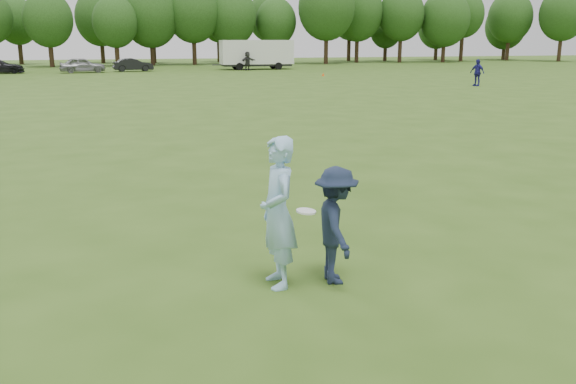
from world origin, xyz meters
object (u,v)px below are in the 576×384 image
Objects in this scene: defender at (336,225)px; field_cone at (323,74)px; thrower at (278,213)px; player_far_b at (477,73)px; cargo_trailer at (257,53)px; car_f at (133,65)px; player_far_d at (248,61)px; car_e at (82,65)px.

defender is 5.61× the size of field_cone.
thrower is 1.27× the size of defender.
thrower is at bearing -60.33° from player_far_b.
thrower is at bearing 90.90° from defender.
car_f is at bearing -177.32° from cargo_trailer.
field_cone is at bearing -98.04° from player_far_d.
player_far_d is 2.48m from cargo_trailer.
player_far_b reaches higher than car_e.
cargo_trailer is at bearing -94.77° from car_f.
car_e reaches higher than field_cone.
car_e is 5.16m from car_f.
cargo_trailer reaches higher than player_far_d.
defender is at bearing -59.28° from player_far_b.
player_far_b is at bearing -70.29° from cargo_trailer.
car_e is 24.68m from field_cone.
defender is 0.83× the size of player_far_d.
player_far_d is 0.49× the size of car_f.
player_far_b is at bearing 142.08° from thrower.
car_e is (-5.16, 58.25, -0.31)m from thrower.
car_e is (-28.58, 26.29, -0.21)m from player_far_b.
player_far_b is at bearing -146.91° from car_f.
defender is at bearing 82.16° from thrower.
thrower is 7.10× the size of field_cone.
cargo_trailer is (13.33, 60.16, 0.71)m from thrower.
car_e is 14.86× the size of field_cone.
field_cone is at bearing -125.60° from car_e.
player_far_d is 6.72× the size of field_cone.
car_e is at bearing 150.74° from player_far_d.
player_far_d reaches higher than car_e.
thrower is at bearing -109.57° from field_cone.
defender is 59.41m from player_far_d.
defender is 58.64m from car_e.
player_far_b is 28.73m from player_far_d.
defender is at bearing -130.10° from player_far_d.
thrower is 1.06× the size of player_far_d.
field_cone is at bearing -76.89° from cargo_trailer.
thrower is 59.48m from player_far_d.
defender is 0.41× the size of car_f.
cargo_trailer is (13.48, 0.63, 1.10)m from car_f.
car_f is 13.54m from cargo_trailer.
player_far_b is 0.47× the size of car_f.
field_cone is at bearing -178.59° from player_far_b.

